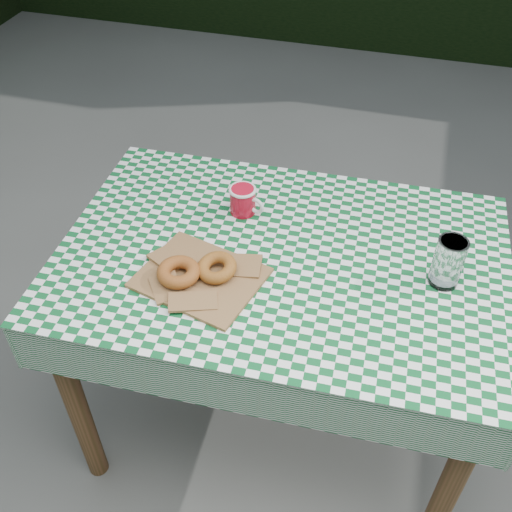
{
  "coord_description": "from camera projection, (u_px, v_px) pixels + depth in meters",
  "views": [
    {
      "loc": [
        0.26,
        -1.3,
        1.81
      ],
      "look_at": [
        -0.04,
        -0.24,
        0.79
      ],
      "focal_mm": 41.86,
      "sensor_mm": 36.0,
      "label": 1
    }
  ],
  "objects": [
    {
      "name": "bagel_front",
      "position": [
        179.0,
        272.0,
        1.46
      ],
      "size": [
        0.12,
        0.12,
        0.03
      ],
      "primitive_type": "torus",
      "rotation": [
        0.0,
        0.0,
        0.17
      ],
      "color": "#93491E",
      "rests_on": "paper_bag"
    },
    {
      "name": "ground",
      "position": [
        283.0,
        372.0,
        2.2
      ],
      "size": [
        60.0,
        60.0,
        0.0
      ],
      "primitive_type": "plane",
      "color": "#51504C",
      "rests_on": "ground"
    },
    {
      "name": "coffee_mug",
      "position": [
        243.0,
        200.0,
        1.66
      ],
      "size": [
        0.18,
        0.18,
        0.08
      ],
      "primitive_type": null,
      "rotation": [
        0.0,
        0.0,
        -0.31
      ],
      "color": "#A70A1E",
      "rests_on": "tablecloth"
    },
    {
      "name": "paper_bag",
      "position": [
        200.0,
        277.0,
        1.48
      ],
      "size": [
        0.34,
        0.3,
        0.02
      ],
      "primitive_type": "cube",
      "rotation": [
        0.0,
        0.0,
        -0.25
      ],
      "color": "#946140",
      "rests_on": "tablecloth"
    },
    {
      "name": "drinking_glass",
      "position": [
        448.0,
        262.0,
        1.44
      ],
      "size": [
        0.1,
        0.1,
        0.13
      ],
      "primitive_type": "cylinder",
      "rotation": [
        0.0,
        0.0,
        0.44
      ],
      "color": "silver",
      "rests_on": "tablecloth"
    },
    {
      "name": "table",
      "position": [
        278.0,
        347.0,
        1.81
      ],
      "size": [
        1.17,
        0.8,
        0.75
      ],
      "primitive_type": "cube",
      "rotation": [
        0.0,
        0.0,
        0.04
      ],
      "color": "#4E361A",
      "rests_on": "ground"
    },
    {
      "name": "bagel_back",
      "position": [
        217.0,
        268.0,
        1.47
      ],
      "size": [
        0.14,
        0.14,
        0.03
      ],
      "primitive_type": "torus",
      "rotation": [
        0.0,
        0.0,
        -0.66
      ],
      "color": "#9B6020",
      "rests_on": "paper_bag"
    },
    {
      "name": "tablecloth",
      "position": [
        282.0,
        256.0,
        1.55
      ],
      "size": [
        1.19,
        0.82,
        0.01
      ],
      "primitive_type": "cube",
      "rotation": [
        0.0,
        0.0,
        0.04
      ],
      "color": "#0C5124",
      "rests_on": "table"
    }
  ]
}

